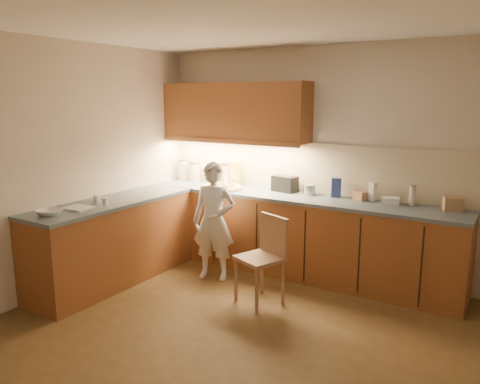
{
  "coord_description": "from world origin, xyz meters",
  "views": [
    {
      "loc": [
        1.86,
        -3.07,
        2.01
      ],
      "look_at": [
        -0.8,
        1.2,
        1.0
      ],
      "focal_mm": 35.0,
      "sensor_mm": 36.0,
      "label": 1
    }
  ],
  "objects_px": {
    "wooden_chair": "(265,253)",
    "oil_jug": "(235,173)",
    "toaster": "(285,184)",
    "child": "(214,221)",
    "pizza_on_board": "(222,187)"
  },
  "relations": [
    {
      "from": "child",
      "to": "toaster",
      "type": "height_order",
      "value": "child"
    },
    {
      "from": "oil_jug",
      "to": "pizza_on_board",
      "type": "bearing_deg",
      "value": -92.07
    },
    {
      "from": "wooden_chair",
      "to": "pizza_on_board",
      "type": "bearing_deg",
      "value": 164.73
    },
    {
      "from": "child",
      "to": "oil_jug",
      "type": "distance_m",
      "value": 0.94
    },
    {
      "from": "wooden_chair",
      "to": "oil_jug",
      "type": "bearing_deg",
      "value": 155.57
    },
    {
      "from": "wooden_chair",
      "to": "child",
      "type": "bearing_deg",
      "value": -176.27
    },
    {
      "from": "child",
      "to": "toaster",
      "type": "xyz_separation_m",
      "value": [
        0.49,
        0.78,
        0.35
      ]
    },
    {
      "from": "wooden_chair",
      "to": "toaster",
      "type": "relative_size",
      "value": 2.75
    },
    {
      "from": "oil_jug",
      "to": "toaster",
      "type": "relative_size",
      "value": 1.13
    },
    {
      "from": "pizza_on_board",
      "to": "oil_jug",
      "type": "bearing_deg",
      "value": 87.93
    },
    {
      "from": "child",
      "to": "toaster",
      "type": "distance_m",
      "value": 0.98
    },
    {
      "from": "wooden_chair",
      "to": "toaster",
      "type": "bearing_deg",
      "value": 128.13
    },
    {
      "from": "child",
      "to": "oil_jug",
      "type": "height_order",
      "value": "child"
    },
    {
      "from": "wooden_chair",
      "to": "oil_jug",
      "type": "relative_size",
      "value": 2.43
    },
    {
      "from": "child",
      "to": "toaster",
      "type": "bearing_deg",
      "value": 41.96
    }
  ]
}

